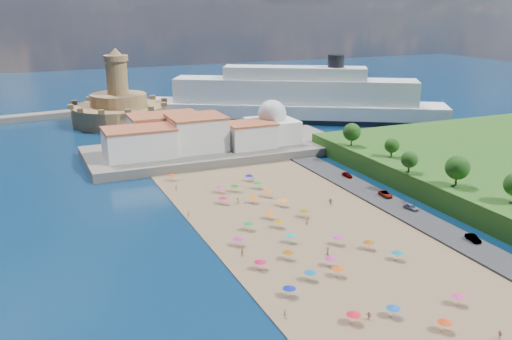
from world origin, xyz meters
name	(u,v)px	position (x,y,z in m)	size (l,w,h in m)	color
ground	(283,234)	(0.00, 0.00, 0.00)	(700.00, 700.00, 0.00)	#071938
terrace	(218,150)	(10.00, 73.00, 1.50)	(90.00, 36.00, 3.00)	#59544C
jetty	(134,135)	(-12.00, 108.00, 1.20)	(18.00, 70.00, 2.40)	#59544C
waterfront_buildings	(180,135)	(-3.05, 73.64, 7.88)	(57.00, 29.00, 11.00)	silver
domed_building	(272,125)	(30.00, 71.00, 8.97)	(16.00, 16.00, 15.00)	silver
fortress	(119,108)	(-12.00, 138.00, 6.68)	(40.00, 40.00, 32.40)	#997A4C
cruise_ship	(294,101)	(60.77, 113.90, 8.63)	(125.70, 83.65, 29.16)	black
beach_parasols	(312,248)	(-0.01, -14.00, 2.15)	(30.94, 115.36, 2.20)	gray
beachgoers	(280,232)	(-1.46, -1.40, 1.12)	(38.48, 92.15, 1.89)	tan
parked_cars	(416,210)	(36.00, -2.34, 1.37)	(2.88, 77.29, 1.41)	gray
hillside_trees	(467,174)	(48.34, -5.33, 10.17)	(12.49, 111.88, 7.99)	#382314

